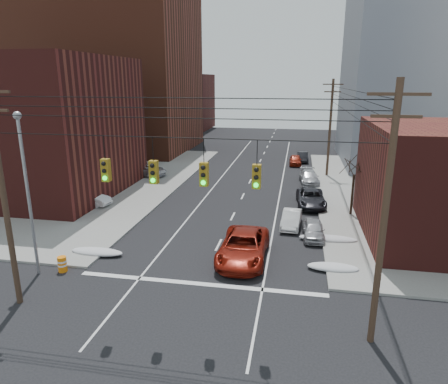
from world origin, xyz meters
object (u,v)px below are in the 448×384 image
at_px(parked_car_e, 295,160).
at_px(lot_car_b, 146,170).
at_px(construction_barrel, 62,264).
at_px(red_pickup, 243,247).
at_px(parked_car_a, 314,230).
at_px(parked_car_b, 291,219).
at_px(lot_car_a, 90,198).
at_px(parked_car_c, 311,198).
at_px(lot_car_c, 90,180).
at_px(lot_car_d, 69,178).
at_px(parked_car_d, 309,177).
at_px(parked_car_f, 302,157).

distance_m(parked_car_e, lot_car_b, 19.63).
bearing_deg(construction_barrel, red_pickup, 19.22).
bearing_deg(parked_car_a, parked_car_b, 127.38).
bearing_deg(lot_car_a, parked_car_e, -30.04).
height_order(red_pickup, parked_car_b, red_pickup).
height_order(parked_car_c, parked_car_e, parked_car_c).
relative_size(parked_car_a, lot_car_c, 0.79).
distance_m(lot_car_b, lot_car_d, 8.41).
bearing_deg(parked_car_d, parked_car_e, 94.41).
xyz_separation_m(parked_car_c, lot_car_d, (-25.19, 2.68, 0.12)).
xyz_separation_m(parked_car_d, parked_car_f, (-0.66, 12.04, -0.03)).
distance_m(red_pickup, lot_car_a, 17.01).
height_order(lot_car_b, lot_car_c, lot_car_b).
distance_m(parked_car_a, lot_car_d, 27.20).
distance_m(lot_car_b, lot_car_c, 6.85).
distance_m(parked_car_c, construction_barrel, 21.39).
height_order(red_pickup, lot_car_b, red_pickup).
distance_m(red_pickup, lot_car_c, 23.09).
xyz_separation_m(red_pickup, lot_car_c, (-18.15, 14.27, -0.03)).
bearing_deg(parked_car_f, red_pickup, -100.12).
bearing_deg(parked_car_f, lot_car_a, -131.36).
relative_size(parked_car_f, lot_car_a, 1.03).
distance_m(parked_car_d, parked_car_f, 12.05).
height_order(parked_car_c, lot_car_d, lot_car_d).
height_order(red_pickup, parked_car_e, red_pickup).
height_order(parked_car_b, parked_car_e, parked_car_e).
distance_m(parked_car_d, parked_car_e, 9.72).
distance_m(parked_car_a, parked_car_c, 7.59).
xyz_separation_m(parked_car_a, lot_car_d, (-25.19, 10.27, 0.21)).
bearing_deg(lot_car_d, construction_barrel, -125.16).
height_order(parked_car_d, construction_barrel, parked_car_d).
bearing_deg(red_pickup, parked_car_e, 84.87).
bearing_deg(red_pickup, parked_car_c, 70.03).
bearing_deg(parked_car_f, parked_car_d, -90.29).
bearing_deg(lot_car_c, construction_barrel, -170.77).
distance_m(lot_car_c, lot_car_d, 2.63).
distance_m(lot_car_b, construction_barrel, 23.67).
relative_size(lot_car_b, construction_barrel, 5.32).
relative_size(parked_car_b, lot_car_b, 0.78).
relative_size(parked_car_a, parked_car_f, 0.93).
bearing_deg(parked_car_c, parked_car_b, -109.19).
height_order(red_pickup, lot_car_a, red_pickup).
relative_size(parked_car_a, lot_car_a, 0.96).
bearing_deg(lot_car_a, parked_car_a, -91.87).
bearing_deg(construction_barrel, parked_car_b, 37.28).
distance_m(parked_car_a, construction_barrel, 16.70).
distance_m(parked_car_a, lot_car_a, 19.68).
height_order(parked_car_d, parked_car_f, parked_car_d).
xyz_separation_m(lot_car_a, lot_car_b, (0.79, 11.51, 0.05)).
bearing_deg(parked_car_b, lot_car_a, 177.92).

